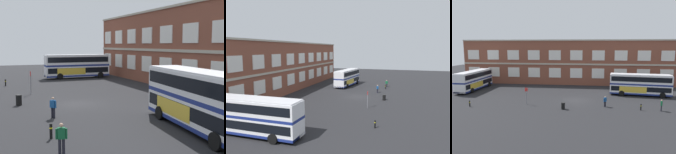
% 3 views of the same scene
% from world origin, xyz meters
% --- Properties ---
extents(ground_plane, '(120.00, 120.00, 0.00)m').
position_xyz_m(ground_plane, '(0.00, 2.00, 0.00)').
color(ground_plane, '#232326').
extents(brick_terminal_building, '(56.11, 8.19, 10.79)m').
position_xyz_m(brick_terminal_building, '(-0.77, 17.98, 5.25)').
color(brick_terminal_building, brown).
rests_on(brick_terminal_building, ground).
extents(double_decker_near, '(2.97, 11.03, 4.07)m').
position_xyz_m(double_decker_near, '(-22.10, 6.44, 2.15)').
color(double_decker_near, silver).
rests_on(double_decker_near, ground).
extents(double_decker_middle, '(11.23, 3.86, 4.07)m').
position_xyz_m(double_decker_middle, '(11.85, 5.09, 2.15)').
color(double_decker_middle, silver).
rests_on(double_decker_middle, ground).
extents(waiting_passenger, '(0.34, 0.64, 1.70)m').
position_xyz_m(waiting_passenger, '(12.79, -4.54, 0.93)').
color(waiting_passenger, black).
rests_on(waiting_passenger, ground).
extents(second_passenger, '(0.55, 0.49, 1.70)m').
position_xyz_m(second_passenger, '(4.83, -3.34, 0.93)').
color(second_passenger, black).
rests_on(second_passenger, ground).
extents(bus_stand_flag, '(0.44, 0.10, 2.70)m').
position_xyz_m(bus_stand_flag, '(-7.69, -3.38, 1.64)').
color(bus_stand_flag, slate).
rests_on(bus_stand_flag, ground).
extents(station_litter_bin, '(0.60, 0.60, 1.03)m').
position_xyz_m(station_litter_bin, '(-1.47, -5.34, 0.52)').
color(station_litter_bin, black).
rests_on(station_litter_bin, ground).
extents(safety_bollard_west, '(0.19, 0.19, 0.95)m').
position_xyz_m(safety_bollard_west, '(-16.10, -5.72, 0.49)').
color(safety_bollard_west, black).
rests_on(safety_bollard_west, ground).
extents(safety_bollard_east, '(0.19, 0.19, 0.95)m').
position_xyz_m(safety_bollard_east, '(9.94, -4.54, 0.49)').
color(safety_bollard_east, black).
rests_on(safety_bollard_east, ground).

